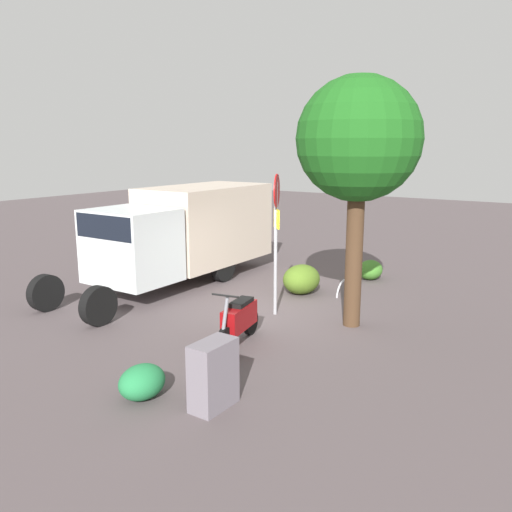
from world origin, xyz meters
The scene contains 10 objects.
ground_plane centered at (0.00, 0.00, 0.00)m, with size 60.00×60.00×0.00m, color #524748.
box_truck_near centered at (-1.11, -3.58, 1.55)m, with size 7.54×2.21×2.75m.
motorcycle centered at (2.10, 0.65, 0.52)m, with size 1.80×0.64×1.20m.
stop_sign centered at (0.08, 0.27, 2.21)m, with size 0.71×0.33×3.32m.
street_tree centered at (-0.21, 2.09, 4.02)m, with size 2.63×2.63×5.39m.
utility_cabinet centered at (4.45, 1.84, 0.53)m, with size 0.77×0.42×1.06m, color slate.
bike_rack_hoop centered at (-2.38, 0.94, 0.00)m, with size 0.85×0.85×0.05m, color #B7B7BC.
shrub_near_sign centered at (-1.84, -0.08, 0.40)m, with size 1.16×0.95×0.79m, color #4B6A1F.
shrub_mid_verge centered at (-4.33, 0.92, 0.29)m, with size 0.86×0.70×0.58m, color #3F7B28.
shrub_by_tree centered at (4.85, 0.71, 0.27)m, with size 0.80×0.66×0.55m, color #247A43.
Camera 1 is at (10.22, 6.44, 3.93)m, focal length 36.50 mm.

